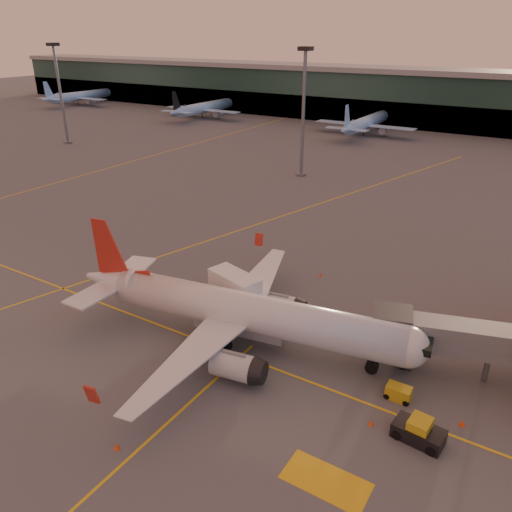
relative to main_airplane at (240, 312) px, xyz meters
The scene contains 16 objects.
ground 8.56m from the main_airplane, 119.01° to the right, with size 600.00×600.00×0.00m, color #4C4F54.
taxi_markings 39.43m from the main_airplane, 106.42° to the left, with size 100.12×173.00×0.01m.
terminal 135.13m from the main_airplane, 91.60° to the left, with size 400.00×20.00×17.60m.
mast_west_far 109.40m from the main_airplane, 149.53° to the left, with size 2.40×2.40×25.60m.
mast_west_near 64.78m from the main_airplane, 111.89° to the left, with size 2.40×2.40×25.60m.
distant_aircraft_row 113.97m from the main_airplane, 102.56° to the left, with size 290.00×34.00×13.00m.
main_airplane is the anchor object (origin of this frame).
jet_bridge 23.79m from the main_airplane, 17.22° to the left, with size 21.17×8.90×5.52m.
catering_truck 5.97m from the main_airplane, 129.14° to the left, with size 6.55×4.20×4.70m.
gpu_cart 16.07m from the main_airplane, ahead, with size 2.14×1.26×1.22m.
pushback_tug 19.06m from the main_airplane, 11.20° to the right, with size 3.91×2.36×1.93m.
cone_nose 21.32m from the main_airplane, ahead, with size 0.43×0.43×0.55m.
cone_tail 20.73m from the main_airplane, behind, with size 0.44×0.44×0.56m.
cone_wing_right 16.69m from the main_airplane, 90.56° to the right, with size 0.45×0.45×0.57m.
cone_wing_left 17.98m from the main_airplane, 88.75° to the left, with size 0.38×0.38×0.49m.
cone_fwd 15.85m from the main_airplane, 14.99° to the right, with size 0.39×0.39×0.50m.
Camera 1 is at (27.08, -27.70, 28.33)m, focal length 35.00 mm.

